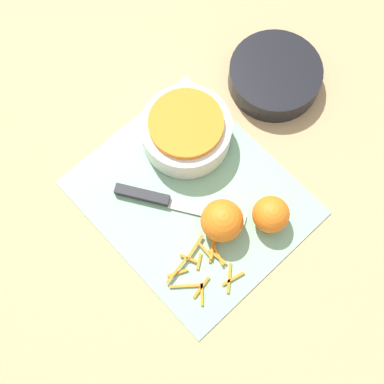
{
  "coord_description": "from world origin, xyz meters",
  "views": [
    {
      "loc": [
        0.24,
        -0.22,
        1.01
      ],
      "look_at": [
        0.0,
        0.0,
        0.04
      ],
      "focal_mm": 50.0,
      "sensor_mm": 36.0,
      "label": 1
    }
  ],
  "objects_px": {
    "bowl_speckled": "(186,131)",
    "knife": "(157,198)",
    "orange_left": "(271,214)",
    "bowl_dark": "(275,76)",
    "orange_right": "(223,220)"
  },
  "relations": [
    {
      "from": "bowl_speckled",
      "to": "bowl_dark",
      "type": "height_order",
      "value": "bowl_speckled"
    },
    {
      "from": "bowl_dark",
      "to": "knife",
      "type": "xyz_separation_m",
      "value": [
        0.03,
        -0.36,
        -0.01
      ]
    },
    {
      "from": "bowl_speckled",
      "to": "knife",
      "type": "bearing_deg",
      "value": -66.53
    },
    {
      "from": "bowl_speckled",
      "to": "bowl_dark",
      "type": "bearing_deg",
      "value": 83.03
    },
    {
      "from": "knife",
      "to": "orange_left",
      "type": "relative_size",
      "value": 3.26
    },
    {
      "from": "knife",
      "to": "orange_left",
      "type": "height_order",
      "value": "orange_left"
    },
    {
      "from": "bowl_dark",
      "to": "orange_left",
      "type": "xyz_separation_m",
      "value": [
        0.21,
        -0.23,
        0.02
      ]
    },
    {
      "from": "bowl_speckled",
      "to": "orange_right",
      "type": "xyz_separation_m",
      "value": [
        0.18,
        -0.07,
        0.0
      ]
    },
    {
      "from": "knife",
      "to": "orange_right",
      "type": "distance_m",
      "value": 0.14
    },
    {
      "from": "orange_left",
      "to": "bowl_dark",
      "type": "bearing_deg",
      "value": 132.43
    },
    {
      "from": "bowl_speckled",
      "to": "bowl_dark",
      "type": "relative_size",
      "value": 0.93
    },
    {
      "from": "bowl_dark",
      "to": "orange_right",
      "type": "relative_size",
      "value": 2.38
    },
    {
      "from": "bowl_speckled",
      "to": "knife",
      "type": "relative_size",
      "value": 0.77
    },
    {
      "from": "bowl_speckled",
      "to": "knife",
      "type": "xyz_separation_m",
      "value": [
        0.06,
        -0.13,
        -0.03
      ]
    },
    {
      "from": "bowl_dark",
      "to": "bowl_speckled",
      "type": "bearing_deg",
      "value": -96.97
    }
  ]
}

